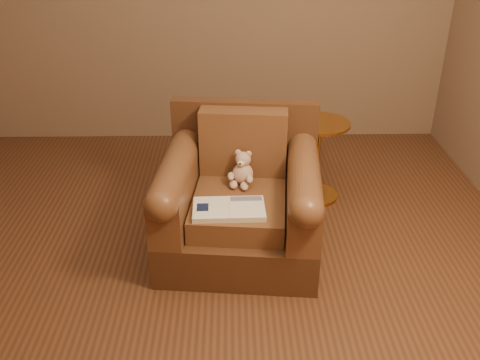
{
  "coord_description": "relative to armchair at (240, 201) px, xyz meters",
  "views": [
    {
      "loc": [
        0.19,
        -2.42,
        1.89
      ],
      "look_at": [
        0.24,
        0.21,
        0.49
      ],
      "focal_mm": 40.0,
      "sensor_mm": 36.0,
      "label": 1
    }
  ],
  "objects": [
    {
      "name": "floor",
      "position": [
        -0.25,
        -0.29,
        -0.31
      ],
      "size": [
        4.0,
        4.0,
        0.0
      ],
      "primitive_type": "plane",
      "color": "#55311D",
      "rests_on": "ground"
    },
    {
      "name": "armchair",
      "position": [
        0.0,
        0.0,
        0.0
      ],
      "size": [
        0.98,
        0.94,
        0.81
      ],
      "rotation": [
        0.0,
        0.0,
        -0.1
      ],
      "color": "#4B2B19",
      "rests_on": "floor"
    },
    {
      "name": "teddy_bear",
      "position": [
        0.01,
        0.07,
        0.15
      ],
      "size": [
        0.15,
        0.18,
        0.21
      ],
      "rotation": [
        0.0,
        0.0,
        -0.32
      ],
      "color": "#CCA28E",
      "rests_on": "armchair"
    },
    {
      "name": "guidebook",
      "position": [
        -0.07,
        -0.24,
        0.09
      ],
      "size": [
        0.39,
        0.24,
        0.03
      ],
      "rotation": [
        0.0,
        0.0,
        0.02
      ],
      "color": "beige",
      "rests_on": "armchair"
    },
    {
      "name": "side_table",
      "position": [
        0.54,
        0.59,
        -0.01
      ],
      "size": [
        0.4,
        0.4,
        0.57
      ],
      "color": "#C68836",
      "rests_on": "floor"
    }
  ]
}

